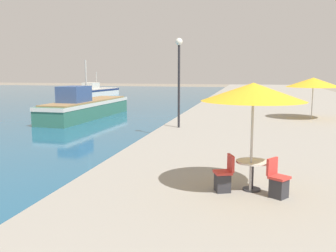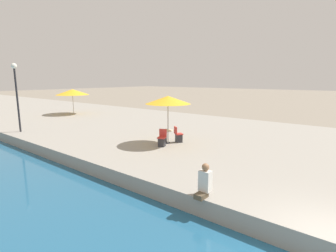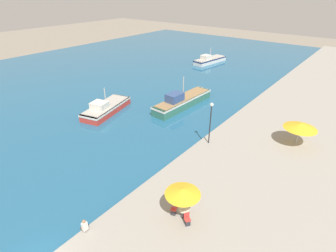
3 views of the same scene
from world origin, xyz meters
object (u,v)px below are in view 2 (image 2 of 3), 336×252
at_px(cafe_umbrella_pink, 168,100).
at_px(cafe_chair_right, 178,137).
at_px(cafe_umbrella_white, 72,92).
at_px(person_at_quay, 204,182).
at_px(cafe_table, 166,134).
at_px(cafe_chair_left, 162,140).
at_px(lamppost, 16,86).

height_order(cafe_umbrella_pink, cafe_chair_right, cafe_umbrella_pink).
relative_size(cafe_umbrella_white, person_at_quay, 3.13).
height_order(cafe_umbrella_white, cafe_table, cafe_umbrella_white).
distance_m(cafe_chair_left, person_at_quay, 6.19).
bearing_deg(cafe_chair_left, cafe_umbrella_pink, -102.40).
height_order(cafe_umbrella_pink, lamppost, lamppost).
bearing_deg(cafe_umbrella_pink, cafe_chair_right, -21.67).
height_order(cafe_umbrella_pink, person_at_quay, cafe_umbrella_pink).
xyz_separation_m(cafe_umbrella_pink, person_at_quay, (-4.43, -4.99, -1.97)).
distance_m(cafe_umbrella_white, cafe_chair_right, 15.89).
xyz_separation_m(cafe_umbrella_pink, cafe_table, (0.03, 0.16, -1.90)).
bearing_deg(cafe_chair_left, lamppost, -4.30).
bearing_deg(cafe_chair_right, person_at_quay, -12.13).
xyz_separation_m(cafe_chair_left, lamppost, (-3.06, 10.03, 2.77)).
xyz_separation_m(cafe_chair_right, lamppost, (-4.33, 10.18, 2.77)).
relative_size(cafe_table, person_at_quay, 0.77).
bearing_deg(person_at_quay, cafe_umbrella_pink, 48.40).
bearing_deg(cafe_chair_left, cafe_umbrella_white, -36.72).
xyz_separation_m(cafe_umbrella_white, cafe_table, (-3.57, -15.08, -1.69)).
height_order(cafe_umbrella_white, cafe_chair_left, cafe_umbrella_white).
xyz_separation_m(cafe_umbrella_white, cafe_chair_right, (-2.97, -15.49, -1.90)).
distance_m(cafe_chair_right, lamppost, 11.40).
bearing_deg(lamppost, cafe_umbrella_pink, -69.56).
height_order(cafe_umbrella_white, lamppost, lamppost).
relative_size(cafe_chair_left, lamppost, 0.20).
bearing_deg(lamppost, cafe_table, -69.08).
bearing_deg(cafe_chair_right, lamppost, -122.24).
bearing_deg(cafe_table, lamppost, 110.92).
relative_size(cafe_umbrella_pink, person_at_quay, 2.55).
distance_m(cafe_umbrella_pink, person_at_quay, 6.96).
bearing_deg(cafe_umbrella_white, cafe_chair_left, -105.45).
relative_size(cafe_chair_right, person_at_quay, 0.88).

